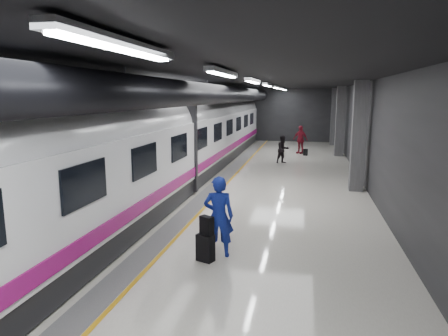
# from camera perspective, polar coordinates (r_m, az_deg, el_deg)

# --- Properties ---
(ground) EXTENTS (40.00, 40.00, 0.00)m
(ground) POSITION_cam_1_polar(r_m,az_deg,el_deg) (15.69, 2.28, -4.06)
(ground) COLOR silver
(ground) RESTS_ON ground
(platform_hall) EXTENTS (10.02, 40.02, 4.51)m
(platform_hall) POSITION_cam_1_polar(r_m,az_deg,el_deg) (16.20, 1.93, 9.05)
(platform_hall) COLOR black
(platform_hall) RESTS_ON ground
(train) EXTENTS (3.05, 38.00, 4.05)m
(train) POSITION_cam_1_polar(r_m,az_deg,el_deg) (16.16, -9.11, 3.71)
(train) COLOR black
(train) RESTS_ON ground
(traveler_main) EXTENTS (0.79, 0.59, 2.00)m
(traveler_main) POSITION_cam_1_polar(r_m,az_deg,el_deg) (9.72, -0.76, -6.94)
(traveler_main) COLOR #1727AE
(traveler_main) RESTS_ON ground
(suitcase_main) EXTENTS (0.47, 0.38, 0.66)m
(suitcase_main) POSITION_cam_1_polar(r_m,az_deg,el_deg) (9.66, -2.67, -11.30)
(suitcase_main) COLOR black
(suitcase_main) RESTS_ON ground
(shoulder_bag) EXTENTS (0.37, 0.32, 0.44)m
(shoulder_bag) POSITION_cam_1_polar(r_m,az_deg,el_deg) (9.49, -2.49, -8.18)
(shoulder_bag) COLOR black
(shoulder_bag) RESTS_ON suitcase_main
(traveler_far_a) EXTENTS (1.00, 0.95, 1.62)m
(traveler_far_a) POSITION_cam_1_polar(r_m,az_deg,el_deg) (23.49, 8.41, 2.64)
(traveler_far_a) COLOR black
(traveler_far_a) RESTS_ON ground
(traveler_far_b) EXTENTS (1.19, 0.99, 1.90)m
(traveler_far_b) POSITION_cam_1_polar(r_m,az_deg,el_deg) (27.75, 10.84, 4.02)
(traveler_far_b) COLOR maroon
(traveler_far_b) RESTS_ON ground
(suitcase_far) EXTENTS (0.30, 0.20, 0.44)m
(suitcase_far) POSITION_cam_1_polar(r_m,az_deg,el_deg) (26.92, 11.56, 2.23)
(suitcase_far) COLOR black
(suitcase_far) RESTS_ON ground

